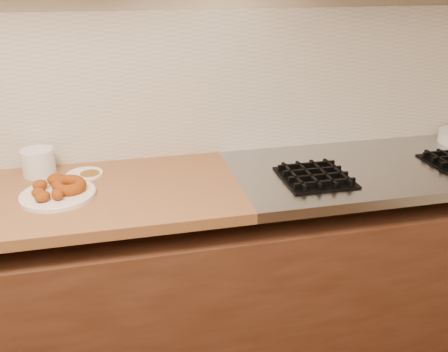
{
  "coord_description": "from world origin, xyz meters",
  "views": [
    {
      "loc": [
        0.08,
        0.05,
        1.64
      ],
      "look_at": [
        0.45,
        1.64,
        0.93
      ],
      "focal_mm": 38.0,
      "sensor_mm": 36.0,
      "label": 1
    }
  ],
  "objects": [
    {
      "name": "burner_grates",
      "position": [
        1.13,
        1.61,
        0.91
      ],
      "size": [
        0.91,
        0.26,
        0.03
      ],
      "color": "black",
      "rests_on": "stovetop"
    },
    {
      "name": "backsplash",
      "position": [
        0.0,
        1.99,
        1.2
      ],
      "size": [
        3.6,
        0.02,
        0.6
      ],
      "primitive_type": "cube",
      "color": "beige",
      "rests_on": "wall_back"
    },
    {
      "name": "plastic_tub",
      "position": [
        -0.24,
        1.89,
        0.95
      ],
      "size": [
        0.14,
        0.14,
        0.1
      ],
      "primitive_type": "cylinder",
      "rotation": [
        0.0,
        0.0,
        0.11
      ],
      "color": "silver",
      "rests_on": "butcher_block"
    },
    {
      "name": "ring_donut",
      "position": [
        -0.11,
        1.67,
        0.94
      ],
      "size": [
        0.17,
        0.17,
        0.05
      ],
      "primitive_type": "torus",
      "rotation": [
        0.1,
        0.0,
        0.69
      ],
      "color": "#983F02",
      "rests_on": "donut_plate"
    },
    {
      "name": "fried_dough_chunks",
      "position": [
        -0.18,
        1.67,
        0.93
      ],
      "size": [
        0.13,
        0.2,
        0.04
      ],
      "color": "#983F02",
      "rests_on": "donut_plate"
    },
    {
      "name": "donut_plate",
      "position": [
        -0.15,
        1.66,
        0.91
      ],
      "size": [
        0.26,
        0.26,
        0.01
      ],
      "primitive_type": "cylinder",
      "color": "white",
      "rests_on": "butcher_block"
    },
    {
      "name": "tub_lid",
      "position": [
        -0.07,
        1.84,
        0.9
      ],
      "size": [
        0.19,
        0.19,
        0.01
      ],
      "primitive_type": "cylinder",
      "rotation": [
        0.0,
        0.0,
        0.41
      ],
      "color": "white",
      "rests_on": "butcher_block"
    },
    {
      "name": "wall_back",
      "position": [
        0.0,
        2.0,
        1.35
      ],
      "size": [
        4.0,
        0.02,
        2.7
      ],
      "primitive_type": "cube",
      "color": "tan",
      "rests_on": "ground"
    },
    {
      "name": "brass_jar_lid",
      "position": [
        -0.05,
        1.83,
        0.91
      ],
      "size": [
        0.08,
        0.08,
        0.01
      ],
      "primitive_type": "cylinder",
      "rotation": [
        0.0,
        0.0,
        -0.09
      ],
      "color": "#B77831",
      "rests_on": "butcher_block"
    },
    {
      "name": "base_cabinet",
      "position": [
        0.0,
        1.69,
        0.39
      ],
      "size": [
        3.6,
        0.6,
        0.77
      ],
      "primitive_type": "cube",
      "color": "brown",
      "rests_on": "floor"
    },
    {
      "name": "stovetop",
      "position": [
        1.15,
        1.69,
        0.88
      ],
      "size": [
        1.3,
        0.62,
        0.04
      ],
      "primitive_type": "cube",
      "color": "#9EA0A5",
      "rests_on": "base_cabinet"
    }
  ]
}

